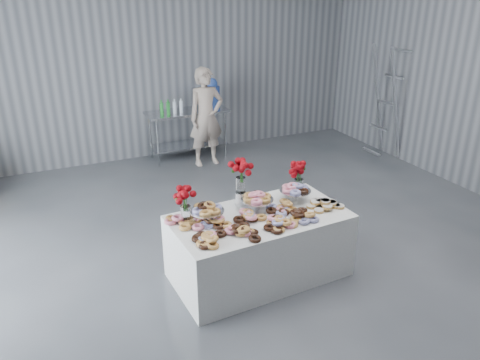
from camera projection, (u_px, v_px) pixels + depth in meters
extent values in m
plane|color=#3B3E43|center=(272.00, 276.00, 5.30)|extent=(9.00, 9.00, 0.00)
cube|color=slate|center=(154.00, 47.00, 8.27)|extent=(8.00, 0.04, 4.00)
cube|color=white|center=(259.00, 246.00, 5.18)|extent=(1.95, 1.09, 0.75)
cube|color=silver|center=(187.00, 112.00, 8.54)|extent=(1.50, 0.60, 0.04)
cube|color=silver|center=(189.00, 144.00, 8.79)|extent=(1.40, 0.55, 0.03)
cylinder|color=silver|center=(158.00, 144.00, 8.26)|extent=(0.04, 0.04, 0.86)
cylinder|color=silver|center=(225.00, 135.00, 8.76)|extent=(0.04, 0.04, 0.86)
cylinder|color=silver|center=(151.00, 136.00, 8.68)|extent=(0.04, 0.04, 0.86)
cylinder|color=silver|center=(215.00, 128.00, 9.18)|extent=(0.04, 0.04, 0.86)
cylinder|color=silver|center=(207.00, 216.00, 4.90)|extent=(0.06, 0.06, 0.12)
cylinder|color=silver|center=(207.00, 211.00, 4.88)|extent=(0.36, 0.36, 0.01)
cylinder|color=silver|center=(257.00, 204.00, 5.16)|extent=(0.06, 0.06, 0.12)
cylinder|color=silver|center=(257.00, 199.00, 5.13)|extent=(0.36, 0.36, 0.01)
cylinder|color=silver|center=(295.00, 196.00, 5.37)|extent=(0.06, 0.06, 0.12)
cylinder|color=silver|center=(295.00, 190.00, 5.35)|extent=(0.36, 0.36, 0.01)
cylinder|color=white|center=(186.00, 214.00, 4.89)|extent=(0.11, 0.11, 0.18)
cylinder|color=#1E5919|center=(185.00, 203.00, 4.84)|extent=(0.04, 0.04, 0.18)
cylinder|color=white|center=(299.00, 186.00, 5.55)|extent=(0.11, 0.11, 0.18)
cylinder|color=#1E5919|center=(299.00, 176.00, 5.49)|extent=(0.04, 0.04, 0.18)
cylinder|color=silver|center=(241.00, 198.00, 5.27)|extent=(0.14, 0.14, 0.15)
cylinder|color=white|center=(241.00, 185.00, 5.21)|extent=(0.11, 0.11, 0.18)
cylinder|color=#1E5919|center=(241.00, 174.00, 5.16)|extent=(0.04, 0.04, 0.18)
cylinder|color=#3F69D9|center=(212.00, 97.00, 8.65)|extent=(0.28, 0.28, 0.40)
sphere|color=#3F69D9|center=(212.00, 83.00, 8.55)|extent=(0.20, 0.20, 0.20)
imported|color=#CC8C93|center=(206.00, 117.00, 8.24)|extent=(0.65, 0.44, 1.74)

